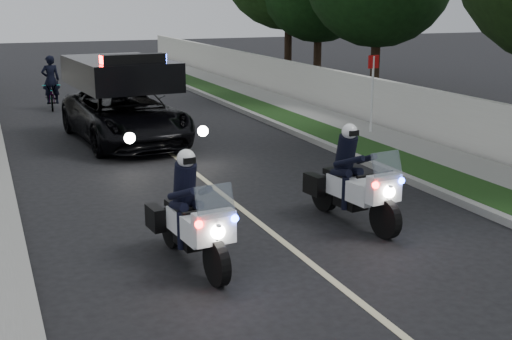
{
  "coord_description": "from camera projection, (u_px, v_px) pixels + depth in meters",
  "views": [
    {
      "loc": [
        -4.41,
        -5.58,
        3.94
      ],
      "look_at": [
        -0.06,
        5.03,
        1.0
      ],
      "focal_mm": 47.01,
      "sensor_mm": 36.0,
      "label": 1
    }
  ],
  "objects": [
    {
      "name": "sidewalk_right",
      "position": [
        392.0,
        140.0,
        18.78
      ],
      "size": [
        1.4,
        60.0,
        0.16
      ],
      "primitive_type": "cube",
      "color": "gray",
      "rests_on": "ground"
    },
    {
      "name": "tree_right_c",
      "position": [
        373.0,
        101.0,
        26.58
      ],
      "size": [
        6.7,
        6.7,
        9.65
      ],
      "primitive_type": null,
      "rotation": [
        0.0,
        0.0,
        -0.17
      ],
      "color": "black",
      "rests_on": "ground"
    },
    {
      "name": "bicycle",
      "position": [
        53.0,
        109.0,
        24.56
      ],
      "size": [
        0.78,
        1.87,
        0.95
      ],
      "primitive_type": "imported",
      "rotation": [
        0.0,
        0.0,
        -0.08
      ],
      "color": "black",
      "rests_on": "ground"
    },
    {
      "name": "tree_right_e",
      "position": [
        317.0,
        84.0,
        31.56
      ],
      "size": [
        6.95,
        6.95,
        9.04
      ],
      "primitive_type": null,
      "rotation": [
        0.0,
        0.0,
        0.35
      ],
      "color": "#133510",
      "rests_on": "ground"
    },
    {
      "name": "property_wall",
      "position": [
        423.0,
        114.0,
        18.98
      ],
      "size": [
        0.22,
        60.0,
        1.5
      ],
      "primitive_type": "cube",
      "color": "beige",
      "rests_on": "ground"
    },
    {
      "name": "police_suv",
      "position": [
        126.0,
        142.0,
        18.94
      ],
      "size": [
        3.04,
        5.78,
        2.72
      ],
      "primitive_type": "imported",
      "rotation": [
        0.0,
        0.0,
        0.08
      ],
      "color": "black",
      "rests_on": "ground"
    },
    {
      "name": "lane_marking",
      "position": [
        182.0,
        162.0,
        16.56
      ],
      "size": [
        0.12,
        50.0,
        0.01
      ],
      "primitive_type": "cube",
      "color": "#BFB78C",
      "rests_on": "ground"
    },
    {
      "name": "sign_post",
      "position": [
        370.0,
        137.0,
        19.64
      ],
      "size": [
        0.43,
        0.43,
        2.45
      ],
      "primitive_type": null,
      "rotation": [
        0.0,
        0.0,
        0.13
      ],
      "color": "#B00C1C",
      "rests_on": "ground"
    },
    {
      "name": "police_moto_left",
      "position": [
        193.0,
        264.0,
        10.25
      ],
      "size": [
        0.94,
        2.15,
        1.78
      ],
      "primitive_type": null,
      "rotation": [
        0.0,
        0.0,
        0.1
      ],
      "color": "white",
      "rests_on": "ground"
    },
    {
      "name": "grass_verge",
      "position": [
        352.0,
        144.0,
        18.3
      ],
      "size": [
        1.2,
        60.0,
        0.16
      ],
      "primitive_type": "cube",
      "color": "#193814",
      "rests_on": "ground"
    },
    {
      "name": "cyclist",
      "position": [
        53.0,
        109.0,
        24.56
      ],
      "size": [
        0.66,
        0.47,
        1.75
      ],
      "primitive_type": "imported",
      "rotation": [
        0.0,
        0.0,
        3.22
      ],
      "color": "black",
      "rests_on": "ground"
    },
    {
      "name": "tree_right_d",
      "position": [
        288.0,
        80.0,
        33.29
      ],
      "size": [
        8.17,
        8.17,
        11.21
      ],
      "primitive_type": null,
      "rotation": [
        0.0,
        0.0,
        0.25
      ],
      "color": "#1D4015",
      "rests_on": "ground"
    },
    {
      "name": "curb_right",
      "position": [
        329.0,
        146.0,
        18.05
      ],
      "size": [
        0.2,
        60.0,
        0.15
      ],
      "primitive_type": "cube",
      "color": "gray",
      "rests_on": "ground"
    },
    {
      "name": "curb_left",
      "position": [
        6.0,
        176.0,
        15.04
      ],
      "size": [
        0.2,
        60.0,
        0.15
      ],
      "primitive_type": "cube",
      "color": "gray",
      "rests_on": "ground"
    },
    {
      "name": "police_moto_right",
      "position": [
        351.0,
        223.0,
        12.12
      ],
      "size": [
        1.02,
        2.21,
        1.81
      ],
      "primitive_type": null,
      "rotation": [
        0.0,
        0.0,
        0.13
      ],
      "color": "silver",
      "rests_on": "ground"
    }
  ]
}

